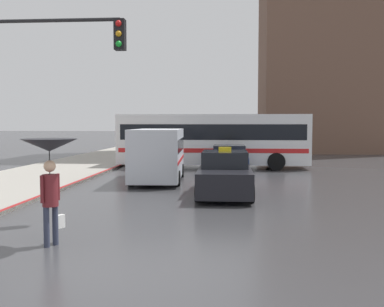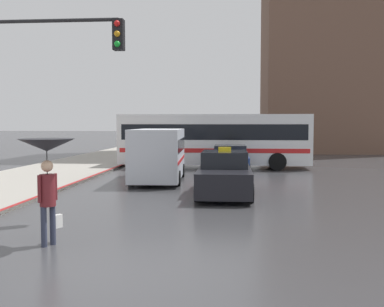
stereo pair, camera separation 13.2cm
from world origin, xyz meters
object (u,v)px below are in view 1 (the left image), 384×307
object	(u,v)px
ambulance_van	(158,152)
pedestrian_with_umbrella	(50,158)
taxi	(225,175)
city_bus	(213,138)
traffic_light	(40,72)
sedan_red	(229,160)

from	to	relation	value
ambulance_van	pedestrian_with_umbrella	distance (m)	10.60
taxi	city_bus	distance (m)	9.85
city_bus	pedestrian_with_umbrella	distance (m)	16.98
ambulance_van	traffic_light	world-z (taller)	traffic_light
city_bus	sedan_red	bearing A→B (deg)	-160.59
taxi	sedan_red	size ratio (longest dim) A/B	1.07
sedan_red	traffic_light	bearing A→B (deg)	65.27
taxi	ambulance_van	world-z (taller)	ambulance_van
sedan_red	traffic_light	world-z (taller)	traffic_light
city_bus	traffic_light	xyz separation A→B (m)	(-4.19, -13.85, 2.19)
sedan_red	city_bus	bearing A→B (deg)	-71.31
pedestrian_with_umbrella	traffic_light	world-z (taller)	traffic_light
taxi	ambulance_van	size ratio (longest dim) A/B	0.89
traffic_light	pedestrian_with_umbrella	bearing A→B (deg)	-64.45
sedan_red	ambulance_van	size ratio (longest dim) A/B	0.83
city_bus	pedestrian_with_umbrella	world-z (taller)	city_bus
pedestrian_with_umbrella	city_bus	bearing A→B (deg)	19.96
city_bus	traffic_light	world-z (taller)	traffic_light
sedan_red	pedestrian_with_umbrella	world-z (taller)	pedestrian_with_umbrella
taxi	city_bus	xyz separation A→B (m)	(-0.73, 9.77, 0.98)
traffic_light	sedan_red	bearing A→B (deg)	65.27
taxi	sedan_red	distance (m)	7.04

